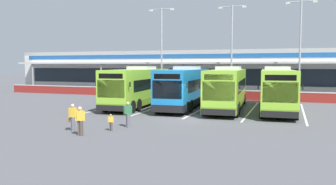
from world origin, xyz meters
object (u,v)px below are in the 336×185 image
Objects in this scene: coach_bus_centre at (227,89)px; pedestrian_in_dark_coat at (128,114)px; pedestrian_near_bin at (80,120)px; lamp_post_east at (300,43)px; coach_bus_leftmost at (138,87)px; pedestrian_with_handbag at (73,117)px; coach_bus_left_centre at (185,88)px; coach_bus_right_centre at (277,90)px; lamp_post_centre at (232,45)px; pedestrian_child at (111,122)px; lamp_post_west at (162,46)px.

coach_bus_centre reaches higher than pedestrian_in_dark_coat.
pedestrian_near_bin is 27.83m from lamp_post_east.
coach_bus_leftmost reaches higher than pedestrian_with_handbag.
pedestrian_in_dark_coat is at bearing -92.01° from coach_bus_left_centre.
coach_bus_right_centre is 13.05m from lamp_post_centre.
coach_bus_centre is 7.59× the size of pedestrian_with_handbag.
lamp_post_east is at bearing 61.06° from pedestrian_with_handbag.
lamp_post_centre is (-1.47, 11.15, 4.50)m from coach_bus_centre.
coach_bus_right_centre is 12.24× the size of pedestrian_child.
lamp_post_west is at bearing 97.85° from pedestrian_with_handbag.
coach_bus_left_centre is 12.20m from lamp_post_centre.
lamp_post_west is at bearing 121.40° from coach_bus_left_centre.
coach_bus_left_centre is at bearing -133.95° from lamp_post_east.
pedestrian_child is at bearing 21.29° from pedestrian_with_handbag.
pedestrian_in_dark_coat is (2.57, 2.16, 0.02)m from pedestrian_with_handbag.
pedestrian_child is 23.73m from lamp_post_west.
coach_bus_leftmost is 13.73m from pedestrian_near_bin.
lamp_post_centre is at bearing 175.68° from lamp_post_east.
coach_bus_centre and coach_bus_right_centre have the same top height.
pedestrian_with_handbag is 1.00× the size of pedestrian_near_bin.
lamp_post_centre is (3.32, 23.39, 5.75)m from pedestrian_child.
coach_bus_left_centre is 1.12× the size of lamp_post_west.
lamp_post_centre is at bearing 80.43° from pedestrian_near_bin.
coach_bus_leftmost is at bearing -171.63° from coach_bus_left_centre.
lamp_post_west is (-1.72, 10.73, 4.50)m from coach_bus_leftmost.
coach_bus_leftmost is at bearing -120.49° from lamp_post_centre.
pedestrian_with_handbag is at bearing -102.66° from coach_bus_left_centre.
pedestrian_child is at bearing -115.67° from lamp_post_east.
pedestrian_near_bin is at bearing -112.17° from coach_bus_centre.
lamp_post_centre is (8.62, 0.99, 0.00)m from lamp_post_west.
coach_bus_right_centre is 7.59× the size of pedestrian_with_handbag.
coach_bus_right_centre reaches higher than pedestrian_near_bin.
coach_bus_leftmost is 1.12× the size of lamp_post_east.
lamp_post_centre is 1.00× the size of lamp_post_east.
pedestrian_in_dark_coat is 0.15× the size of lamp_post_centre.
coach_bus_right_centre is 15.44m from pedestrian_child.
lamp_post_east reaches higher than pedestrian_near_bin.
pedestrian_with_handbag is 2.28m from pedestrian_child.
coach_bus_leftmost is 11.77m from lamp_post_west.
lamp_post_centre and lamp_post_east have the same top height.
lamp_post_west is at bearing 145.28° from coach_bus_right_centre.
pedestrian_near_bin is 0.15× the size of lamp_post_west.
pedestrian_child is 24.31m from lamp_post_centre.
lamp_post_east reaches higher than pedestrian_in_dark_coat.
coach_bus_leftmost is 7.59× the size of pedestrian_near_bin.
coach_bus_left_centre is at bearing 86.05° from pedestrian_child.
coach_bus_left_centre reaches higher than pedestrian_near_bin.
lamp_post_centre reaches higher than pedestrian_child.
coach_bus_leftmost is 12.24× the size of pedestrian_child.
pedestrian_with_handbag is (-6.89, -13.06, -0.93)m from coach_bus_centre.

